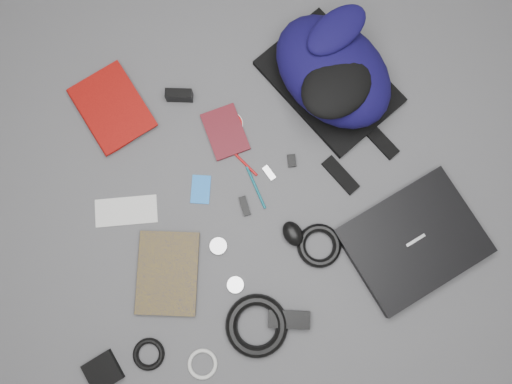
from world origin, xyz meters
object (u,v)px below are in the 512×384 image
object	(u,v)px
textbook_red	(86,124)
comic_book	(137,272)
compact_camera	(179,95)
pouch	(103,372)
power_brick	(289,319)
backpack	(333,71)
laptop	(414,241)
mouse	(293,234)
dvd_case	(225,132)

from	to	relation	value
textbook_red	comic_book	world-z (taller)	textbook_red
compact_camera	pouch	xyz separation A→B (m)	(-0.50, -0.73, -0.01)
power_brick	pouch	xyz separation A→B (m)	(-0.58, 0.05, -0.00)
backpack	textbook_red	xyz separation A→B (m)	(-0.79, 0.14, -0.08)
laptop	compact_camera	bearing A→B (deg)	116.80
textbook_red	compact_camera	bearing A→B (deg)	-15.38
comic_book	mouse	size ratio (longest dim) A/B	3.09
backpack	dvd_case	distance (m)	0.39
comic_book	pouch	distance (m)	0.31
compact_camera	power_brick	xyz separation A→B (m)	(0.08, -0.79, -0.01)
pouch	power_brick	bearing A→B (deg)	-5.29
textbook_red	power_brick	xyz separation A→B (m)	(0.39, -0.81, 0.00)
comic_book	compact_camera	distance (m)	0.58
compact_camera	mouse	distance (m)	0.58
textbook_red	pouch	xyz separation A→B (m)	(-0.18, -0.75, -0.00)
dvd_case	compact_camera	distance (m)	0.19
backpack	laptop	bearing A→B (deg)	-105.55
backpack	compact_camera	bearing A→B (deg)	145.07
mouse	backpack	bearing A→B (deg)	46.42
backpack	pouch	distance (m)	1.15
textbook_red	backpack	bearing A→B (deg)	-22.21
comic_book	dvd_case	distance (m)	0.52
backpack	dvd_case	world-z (taller)	backpack
backpack	power_brick	distance (m)	0.78
textbook_red	pouch	size ratio (longest dim) A/B	2.77
mouse	pouch	size ratio (longest dim) A/B	0.87
pouch	dvd_case	bearing A→B (deg)	43.75
laptop	power_brick	bearing A→B (deg)	-179.24
textbook_red	pouch	bearing A→B (deg)	-115.63
power_brick	pouch	distance (m)	0.58
compact_camera	pouch	distance (m)	0.89
power_brick	pouch	world-z (taller)	power_brick
mouse	laptop	bearing A→B (deg)	-32.75
dvd_case	compact_camera	world-z (taller)	compact_camera
power_brick	dvd_case	bearing A→B (deg)	111.57
mouse	comic_book	bearing A→B (deg)	164.23
textbook_red	power_brick	distance (m)	0.90
backpack	power_brick	world-z (taller)	backpack
dvd_case	power_brick	size ratio (longest dim) A/B	1.31
textbook_red	power_brick	size ratio (longest dim) A/B	2.09
textbook_red	comic_book	xyz separation A→B (m)	(0.01, -0.51, -0.00)
dvd_case	pouch	size ratio (longest dim) A/B	1.73
laptop	power_brick	size ratio (longest dim) A/B	3.16
comic_book	power_brick	bearing A→B (deg)	-14.98
comic_book	power_brick	world-z (taller)	power_brick
backpack	textbook_red	world-z (taller)	backpack
comic_book	power_brick	distance (m)	0.49
comic_book	dvd_case	bearing A→B (deg)	61.24
backpack	laptop	size ratio (longest dim) A/B	1.17
laptop	pouch	world-z (taller)	laptop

